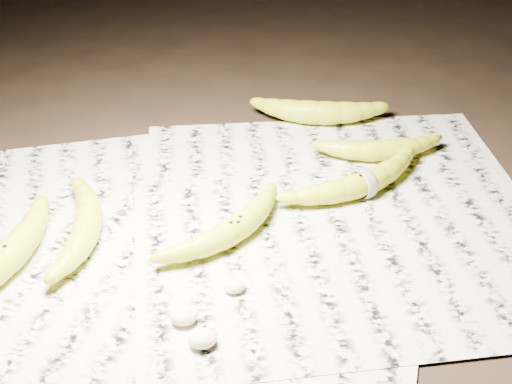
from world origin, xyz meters
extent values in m
plane|color=black|center=(0.00, 0.00, 0.00)|extent=(3.00, 3.00, 0.00)
cube|color=beige|center=(-0.02, -0.01, 0.00)|extent=(0.90, 0.70, 0.01)
torus|color=white|center=(0.18, 0.03, 0.03)|extent=(0.02, 0.05, 0.05)
ellipsoid|color=beige|center=(-0.12, -0.17, 0.02)|extent=(0.03, 0.03, 0.02)
ellipsoid|color=beige|center=(-0.10, -0.21, 0.02)|extent=(0.03, 0.03, 0.02)
ellipsoid|color=beige|center=(-0.05, -0.13, 0.02)|extent=(0.03, 0.02, 0.02)
camera|label=1|loc=(-0.17, -0.77, 0.57)|focal=50.00mm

